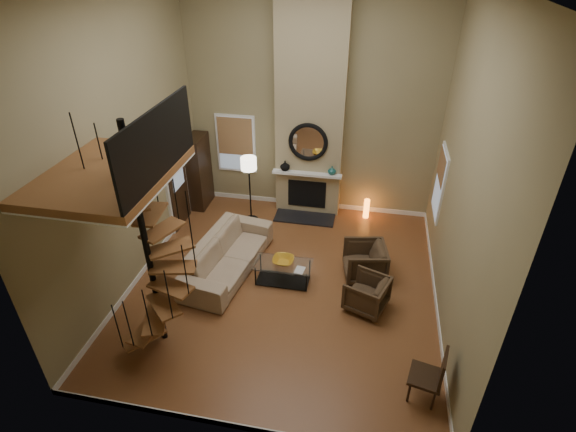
% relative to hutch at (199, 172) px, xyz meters
% --- Properties ---
extents(ground, '(6.00, 6.50, 0.01)m').
position_rel_hutch_xyz_m(ground, '(2.79, -2.77, -0.95)').
color(ground, '#93592F').
rests_on(ground, ground).
extents(back_wall, '(6.00, 0.02, 5.50)m').
position_rel_hutch_xyz_m(back_wall, '(2.79, 0.48, 1.80)').
color(back_wall, '#90855D').
rests_on(back_wall, ground).
extents(front_wall, '(6.00, 0.02, 5.50)m').
position_rel_hutch_xyz_m(front_wall, '(2.79, -6.02, 1.80)').
color(front_wall, '#90855D').
rests_on(front_wall, ground).
extents(left_wall, '(0.02, 6.50, 5.50)m').
position_rel_hutch_xyz_m(left_wall, '(-0.21, -2.77, 1.80)').
color(left_wall, '#90855D').
rests_on(left_wall, ground).
extents(right_wall, '(0.02, 6.50, 5.50)m').
position_rel_hutch_xyz_m(right_wall, '(5.79, -2.77, 1.80)').
color(right_wall, '#90855D').
rests_on(right_wall, ground).
extents(baseboard_back, '(6.00, 0.02, 0.12)m').
position_rel_hutch_xyz_m(baseboard_back, '(2.79, 0.47, -0.89)').
color(baseboard_back, white).
rests_on(baseboard_back, ground).
extents(baseboard_front, '(6.00, 0.02, 0.12)m').
position_rel_hutch_xyz_m(baseboard_front, '(2.79, -6.01, -0.89)').
color(baseboard_front, white).
rests_on(baseboard_front, ground).
extents(baseboard_left, '(0.02, 6.50, 0.12)m').
position_rel_hutch_xyz_m(baseboard_left, '(-0.20, -2.77, -0.89)').
color(baseboard_left, white).
rests_on(baseboard_left, ground).
extents(baseboard_right, '(0.02, 6.50, 0.12)m').
position_rel_hutch_xyz_m(baseboard_right, '(5.78, -2.77, -0.89)').
color(baseboard_right, white).
rests_on(baseboard_right, ground).
extents(chimney_breast, '(1.60, 0.38, 5.50)m').
position_rel_hutch_xyz_m(chimney_breast, '(2.79, 0.29, 1.80)').
color(chimney_breast, tan).
rests_on(chimney_breast, ground).
extents(hearth, '(1.50, 0.60, 0.04)m').
position_rel_hutch_xyz_m(hearth, '(2.79, -0.20, -0.93)').
color(hearth, black).
rests_on(hearth, ground).
extents(firebox, '(0.95, 0.02, 0.72)m').
position_rel_hutch_xyz_m(firebox, '(2.79, 0.09, -0.40)').
color(firebox, black).
rests_on(firebox, chimney_breast).
extents(mantel, '(1.70, 0.18, 0.06)m').
position_rel_hutch_xyz_m(mantel, '(2.79, 0.01, 0.20)').
color(mantel, white).
rests_on(mantel, chimney_breast).
extents(mirror_frame, '(0.94, 0.10, 0.94)m').
position_rel_hutch_xyz_m(mirror_frame, '(2.79, 0.07, 1.00)').
color(mirror_frame, black).
rests_on(mirror_frame, chimney_breast).
extents(mirror_disc, '(0.80, 0.01, 0.80)m').
position_rel_hutch_xyz_m(mirror_disc, '(2.79, 0.08, 1.00)').
color(mirror_disc, white).
rests_on(mirror_disc, chimney_breast).
extents(vase_left, '(0.24, 0.24, 0.25)m').
position_rel_hutch_xyz_m(vase_left, '(2.24, 0.05, 0.35)').
color(vase_left, black).
rests_on(vase_left, mantel).
extents(vase_right, '(0.20, 0.20, 0.21)m').
position_rel_hutch_xyz_m(vase_right, '(3.39, 0.05, 0.33)').
color(vase_right, '#17514E').
rests_on(vase_right, mantel).
extents(window_back, '(1.02, 0.06, 1.52)m').
position_rel_hutch_xyz_m(window_back, '(0.89, 0.45, 0.67)').
color(window_back, white).
rests_on(window_back, back_wall).
extents(window_right, '(0.06, 1.02, 1.52)m').
position_rel_hutch_xyz_m(window_right, '(5.77, -0.77, 0.68)').
color(window_right, white).
rests_on(window_right, right_wall).
extents(entry_door, '(0.10, 1.05, 2.16)m').
position_rel_hutch_xyz_m(entry_door, '(-0.16, -0.97, 0.10)').
color(entry_door, white).
rests_on(entry_door, ground).
extents(loft, '(1.70, 2.20, 1.09)m').
position_rel_hutch_xyz_m(loft, '(0.75, -4.57, 2.29)').
color(loft, brown).
rests_on(loft, left_wall).
extents(spiral_stair, '(1.47, 1.47, 4.06)m').
position_rel_hutch_xyz_m(spiral_stair, '(1.01, -4.56, 0.83)').
color(spiral_stair, black).
rests_on(spiral_stair, ground).
extents(hutch, '(0.40, 0.85, 1.89)m').
position_rel_hutch_xyz_m(hutch, '(0.00, 0.00, 0.00)').
color(hutch, black).
rests_on(hutch, ground).
extents(sofa, '(1.41, 2.76, 0.77)m').
position_rel_hutch_xyz_m(sofa, '(1.52, -2.51, -0.55)').
color(sofa, tan).
rests_on(sofa, ground).
extents(armchair_near, '(0.98, 0.96, 0.77)m').
position_rel_hutch_xyz_m(armchair_near, '(4.44, -2.15, -0.60)').
color(armchair_near, '#44311F').
rests_on(armchair_near, ground).
extents(armchair_far, '(0.94, 0.93, 0.67)m').
position_rel_hutch_xyz_m(armchair_far, '(4.51, -3.16, -0.60)').
color(armchair_far, '#44311F').
rests_on(armchair_far, ground).
extents(coffee_table, '(1.17, 0.59, 0.44)m').
position_rel_hutch_xyz_m(coffee_table, '(2.75, -2.69, -0.67)').
color(coffee_table, silver).
rests_on(coffee_table, ground).
extents(bowl, '(0.43, 0.43, 0.11)m').
position_rel_hutch_xyz_m(bowl, '(2.75, -2.64, -0.45)').
color(bowl, gold).
rests_on(bowl, coffee_table).
extents(book, '(0.21, 0.27, 0.02)m').
position_rel_hutch_xyz_m(book, '(3.10, -2.84, -0.49)').
color(book, gray).
rests_on(book, coffee_table).
extents(floor_lamp, '(0.38, 0.38, 1.70)m').
position_rel_hutch_xyz_m(floor_lamp, '(1.49, -0.51, 0.46)').
color(floor_lamp, black).
rests_on(floor_lamp, ground).
extents(accent_lamp, '(0.14, 0.14, 0.51)m').
position_rel_hutch_xyz_m(accent_lamp, '(4.30, 0.16, -0.70)').
color(accent_lamp, orange).
rests_on(accent_lamp, ground).
extents(side_chair, '(0.57, 0.57, 1.00)m').
position_rel_hutch_xyz_m(side_chair, '(5.48, -4.95, -0.42)').
color(side_chair, black).
rests_on(side_chair, ground).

